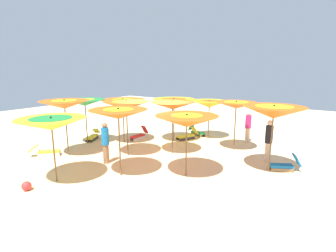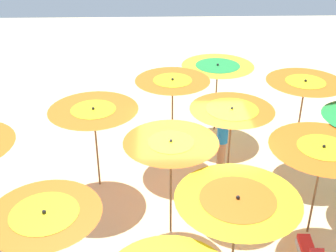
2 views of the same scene
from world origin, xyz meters
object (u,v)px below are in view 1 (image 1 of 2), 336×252
object	(u,v)px
beach_umbrella_1	(174,102)
beachgoer_2	(269,140)
beach_umbrella_8	(274,112)
lounger_4	(284,165)
lounger_2	(139,135)
lounger_3	(47,151)
beach_umbrella_9	(187,121)
beach_umbrella_5	(173,106)
beach_umbrella_10	(118,114)
lounger_1	(187,135)
beach_umbrella_4	(236,105)
beach_umbrella_6	(126,105)
lounger_5	(197,132)
beachgoer_1	(105,142)
beach_umbrella_11	(51,124)
beachgoer_0	(248,126)
beach_ball	(27,186)
beach_umbrella_3	(85,103)
beach_umbrella_0	(209,104)
beach_umbrella_7	(64,105)
lounger_0	(93,136)
beach_umbrella_2	(123,103)

from	to	relation	value
beach_umbrella_1	beachgoer_2	distance (m)	5.16
beach_umbrella_1	beach_umbrella_8	bearing A→B (deg)	-16.52
lounger_4	lounger_2	bearing A→B (deg)	-31.29
beach_umbrella_8	lounger_3	distance (m)	9.66
beach_umbrella_1	beach_umbrella_9	xyz separation A→B (m)	(2.93, -3.66, -0.05)
beach_umbrella_5	lounger_3	size ratio (longest dim) A/B	2.07
beach_umbrella_10	lounger_1	world-z (taller)	beach_umbrella_10
beach_umbrella_8	lounger_2	distance (m)	7.49
beach_umbrella_4	beachgoer_2	world-z (taller)	beach_umbrella_4
lounger_1	beach_umbrella_4	bearing A→B (deg)	106.23
beach_umbrella_6	lounger_5	xyz separation A→B (m)	(0.85, 4.94, -2.08)
beach_umbrella_1	lounger_1	xyz separation A→B (m)	(0.39, 0.72, -1.88)
beachgoer_1	beach_umbrella_4	bearing A→B (deg)	-80.19
lounger_3	lounger_4	size ratio (longest dim) A/B	1.03
beach_umbrella_8	beach_umbrella_11	distance (m)	7.73
lounger_3	beachgoer_0	xyz separation A→B (m)	(6.69, 7.27, 0.66)
beach_umbrella_10	beach_ball	xyz separation A→B (m)	(-1.60, -2.61, -2.12)
beach_umbrella_3	lounger_4	world-z (taller)	beach_umbrella_3
lounger_4	beach_umbrella_8	bearing A→B (deg)	16.49
lounger_5	beach_umbrella_10	bearing A→B (deg)	-67.80
beach_umbrella_4	beachgoer_0	bearing A→B (deg)	86.37
beach_umbrella_0	beach_umbrella_1	world-z (taller)	beach_umbrella_1
beach_umbrella_5	beachgoer_0	size ratio (longest dim) A/B	1.48
beach_umbrella_3	beachgoer_1	xyz separation A→B (m)	(3.05, -1.50, -1.24)
beach_umbrella_0	beach_umbrella_3	distance (m)	6.57
lounger_4	beachgoer_0	bearing A→B (deg)	-80.58
beachgoer_0	beach_umbrella_10	bearing A→B (deg)	-7.42
beach_umbrella_3	lounger_4	size ratio (longest dim) A/B	2.06
beach_umbrella_7	lounger_0	size ratio (longest dim) A/B	1.96
beach_umbrella_2	lounger_0	size ratio (longest dim) A/B	1.80
beach_umbrella_8	beach_umbrella_11	xyz separation A→B (m)	(-5.85, -5.05, -0.25)
beach_umbrella_3	beach_umbrella_10	size ratio (longest dim) A/B	0.94
beach_umbrella_2	beach_ball	bearing A→B (deg)	-76.69
lounger_0	beach_umbrella_11	bearing A→B (deg)	9.88
lounger_1	lounger_3	size ratio (longest dim) A/B	1.11
beach_umbrella_6	beach_umbrella_10	bearing A→B (deg)	-53.82
lounger_1	lounger_5	bearing A→B (deg)	-159.73
lounger_0	beachgoer_0	bearing A→B (deg)	93.80
beach_umbrella_3	beach_umbrella_8	world-z (taller)	beach_umbrella_8
beach_umbrella_6	beachgoer_2	world-z (taller)	beach_umbrella_6
beach_umbrella_8	lounger_5	distance (m)	6.28
beach_umbrella_4	beachgoer_2	size ratio (longest dim) A/B	1.34
beach_umbrella_7	lounger_4	world-z (taller)	beach_umbrella_7
lounger_5	beach_umbrella_3	bearing A→B (deg)	-111.76
lounger_1	lounger_4	world-z (taller)	lounger_4
beach_umbrella_10	lounger_4	bearing A→B (deg)	38.43
lounger_5	beachgoer_1	size ratio (longest dim) A/B	0.70
beach_umbrella_1	lounger_4	size ratio (longest dim) A/B	2.04
beach_umbrella_3	beach_umbrella_5	bearing A→B (deg)	14.07
beach_umbrella_3	beach_umbrella_8	size ratio (longest dim) A/B	0.92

